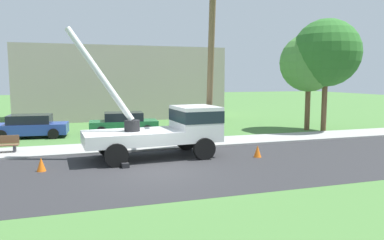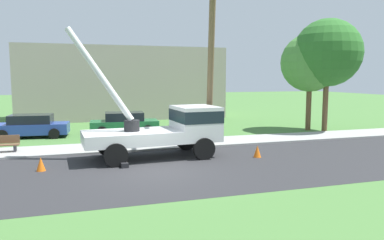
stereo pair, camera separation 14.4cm
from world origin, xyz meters
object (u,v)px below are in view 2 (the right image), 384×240
(utility_truck, at_px, (169,127))
(leaning_utility_pole, at_px, (211,61))
(parked_sedan_blue, at_px, (31,126))
(roadside_tree_far, at_px, (327,53))
(traffic_cone_behind, at_px, (41,164))
(park_bench, at_px, (2,145))
(parked_sedan_green, at_px, (124,123))
(roadside_tree_near, at_px, (310,63))
(traffic_cone_ahead, at_px, (257,151))

(utility_truck, height_order, leaning_utility_pole, leaning_utility_pole)
(parked_sedan_blue, relative_size, roadside_tree_far, 0.59)
(utility_truck, xyz_separation_m, traffic_cone_behind, (-5.57, -1.16, -1.13))
(utility_truck, bearing_deg, leaning_utility_pole, 24.95)
(park_bench, bearing_deg, parked_sedan_blue, 80.69)
(parked_sedan_green, relative_size, roadside_tree_near, 0.67)
(traffic_cone_ahead, distance_m, park_bench, 12.35)
(utility_truck, xyz_separation_m, leaning_utility_pole, (2.48, 1.15, 3.13))
(utility_truck, bearing_deg, park_bench, 158.97)
(utility_truck, bearing_deg, roadside_tree_near, 26.05)
(leaning_utility_pole, xyz_separation_m, roadside_tree_near, (9.00, 4.46, 0.18))
(traffic_cone_ahead, distance_m, traffic_cone_behind, 9.44)
(leaning_utility_pole, distance_m, parked_sedan_green, 8.50)
(traffic_cone_behind, bearing_deg, parked_sedan_blue, 97.95)
(park_bench, distance_m, roadside_tree_near, 19.80)
(parked_sedan_green, bearing_deg, parked_sedan_blue, 178.35)
(leaning_utility_pole, distance_m, park_bench, 11.09)
(traffic_cone_behind, distance_m, parked_sedan_green, 10.04)
(traffic_cone_ahead, relative_size, park_bench, 0.35)
(parked_sedan_green, bearing_deg, roadside_tree_far, -13.01)
(utility_truck, xyz_separation_m, roadside_tree_near, (11.48, 5.61, 3.31))
(utility_truck, bearing_deg, traffic_cone_behind, -168.26)
(parked_sedan_green, distance_m, roadside_tree_near, 13.41)
(parked_sedan_green, xyz_separation_m, roadside_tree_near, (12.61, -2.22, 4.00))
(traffic_cone_behind, bearing_deg, traffic_cone_ahead, -1.69)
(utility_truck, relative_size, park_bench, 4.31)
(parked_sedan_blue, height_order, roadside_tree_far, roadside_tree_far)
(leaning_utility_pole, height_order, parked_sedan_blue, leaning_utility_pole)
(park_bench, xyz_separation_m, roadside_tree_far, (19.88, 1.80, 4.89))
(traffic_cone_ahead, xyz_separation_m, parked_sedan_green, (-4.99, 9.27, 0.43))
(traffic_cone_behind, xyz_separation_m, park_bench, (-2.10, 4.11, 0.18))
(leaning_utility_pole, bearing_deg, roadside_tree_near, 26.35)
(parked_sedan_blue, bearing_deg, utility_truck, -49.41)
(traffic_cone_ahead, bearing_deg, leaning_utility_pole, 118.15)
(leaning_utility_pole, height_order, traffic_cone_ahead, leaning_utility_pole)
(parked_sedan_green, distance_m, roadside_tree_far, 14.45)
(utility_truck, relative_size, roadside_tree_near, 1.02)
(parked_sedan_green, bearing_deg, traffic_cone_ahead, -61.69)
(traffic_cone_behind, xyz_separation_m, roadside_tree_near, (17.05, 6.77, 4.43))
(utility_truck, xyz_separation_m, park_bench, (-7.68, 2.95, -0.95))
(traffic_cone_behind, relative_size, roadside_tree_far, 0.07)
(utility_truck, distance_m, traffic_cone_behind, 5.80)
(traffic_cone_behind, height_order, park_bench, park_bench)
(traffic_cone_ahead, bearing_deg, park_bench, 159.17)
(parked_sedan_blue, bearing_deg, traffic_cone_ahead, -41.37)
(utility_truck, distance_m, traffic_cone_ahead, 4.27)
(leaning_utility_pole, relative_size, roadside_tree_far, 1.15)
(utility_truck, bearing_deg, roadside_tree_far, 21.26)
(parked_sedan_green, bearing_deg, utility_truck, -81.79)
(traffic_cone_ahead, relative_size, roadside_tree_near, 0.08)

